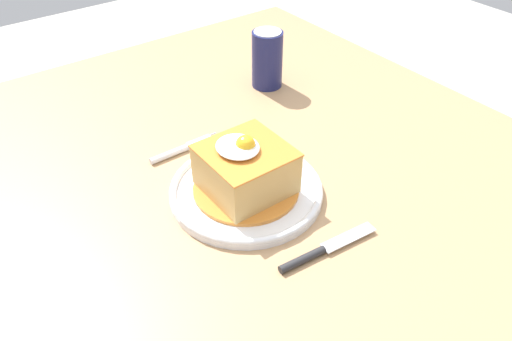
% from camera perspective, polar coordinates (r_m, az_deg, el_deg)
% --- Properties ---
extents(dining_table, '(1.22, 0.97, 0.76)m').
position_cam_1_polar(dining_table, '(0.94, 1.99, -4.99)').
color(dining_table, '#A87F56').
rests_on(dining_table, ground_plane).
extents(main_plate, '(0.25, 0.25, 0.02)m').
position_cam_1_polar(main_plate, '(0.81, -1.13, -2.23)').
color(main_plate, white).
rests_on(main_plate, dining_table).
extents(sandwich_meal, '(0.17, 0.17, 0.10)m').
position_cam_1_polar(sandwich_meal, '(0.79, -1.21, 0.06)').
color(sandwich_meal, orange).
rests_on(sandwich_meal, main_plate).
extents(fork, '(0.02, 0.14, 0.01)m').
position_cam_1_polar(fork, '(0.91, -8.70, 2.31)').
color(fork, silver).
rests_on(fork, dining_table).
extents(knife, '(0.03, 0.17, 0.01)m').
position_cam_1_polar(knife, '(0.72, 6.86, -9.31)').
color(knife, '#262628').
rests_on(knife, dining_table).
extents(soda_can, '(0.07, 0.07, 0.12)m').
position_cam_1_polar(soda_can, '(1.09, 1.28, 12.57)').
color(soda_can, '#191E51').
rests_on(soda_can, dining_table).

